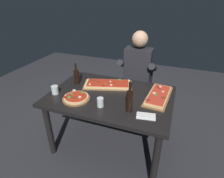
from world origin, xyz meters
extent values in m
plane|color=#2D2D33|center=(0.00, 0.00, 0.00)|extent=(6.40, 6.40, 0.00)
cube|color=black|center=(0.00, 0.00, 0.72)|extent=(1.40, 0.96, 0.04)
cylinder|color=black|center=(-0.62, -0.40, 0.35)|extent=(0.07, 0.07, 0.70)
cylinder|color=black|center=(0.62, -0.40, 0.35)|extent=(0.07, 0.07, 0.70)
cylinder|color=black|center=(-0.62, 0.40, 0.35)|extent=(0.07, 0.07, 0.70)
cylinder|color=black|center=(0.62, 0.40, 0.35)|extent=(0.07, 0.07, 0.70)
cube|color=olive|center=(-0.11, 0.20, 0.75)|extent=(0.65, 0.43, 0.02)
cube|color=#E5C184|center=(-0.11, 0.20, 0.77)|extent=(0.60, 0.39, 0.02)
cube|color=#B72D19|center=(-0.11, 0.20, 0.78)|extent=(0.55, 0.35, 0.01)
cylinder|color=maroon|center=(-0.04, 0.23, 0.78)|extent=(0.03, 0.03, 0.00)
cylinder|color=brown|center=(-0.34, 0.19, 0.79)|extent=(0.03, 0.03, 0.01)
cylinder|color=brown|center=(-0.23, 0.17, 0.78)|extent=(0.03, 0.03, 0.01)
cylinder|color=#4C7F2D|center=(-0.13, 0.16, 0.78)|extent=(0.03, 0.03, 0.01)
cylinder|color=#4C7F2D|center=(0.00, 0.33, 0.79)|extent=(0.04, 0.04, 0.01)
cylinder|color=beige|center=(-0.05, 0.15, 0.79)|extent=(0.03, 0.03, 0.01)
cylinder|color=beige|center=(-0.10, 0.24, 0.78)|extent=(0.02, 0.02, 0.00)
cylinder|color=beige|center=(-0.30, 0.08, 0.78)|extent=(0.03, 0.03, 0.00)
cylinder|color=maroon|center=(-0.13, 0.10, 0.79)|extent=(0.04, 0.04, 0.01)
cylinder|color=brown|center=(-0.29, 0.20, 0.78)|extent=(0.04, 0.04, 0.01)
cube|color=brown|center=(0.52, 0.14, 0.75)|extent=(0.28, 0.57, 0.02)
cube|color=#DBB270|center=(0.52, 0.14, 0.77)|extent=(0.25, 0.53, 0.02)
cube|color=red|center=(0.52, 0.14, 0.78)|extent=(0.22, 0.48, 0.01)
cylinder|color=maroon|center=(0.52, 0.27, 0.78)|extent=(0.03, 0.03, 0.00)
cylinder|color=maroon|center=(0.50, 0.28, 0.78)|extent=(0.03, 0.03, 0.00)
cylinder|color=maroon|center=(0.49, 0.30, 0.79)|extent=(0.03, 0.03, 0.01)
cylinder|color=beige|center=(0.56, 0.21, 0.79)|extent=(0.03, 0.03, 0.01)
cylinder|color=maroon|center=(0.44, -0.04, 0.79)|extent=(0.04, 0.04, 0.01)
cylinder|color=#4C7F2D|center=(0.50, 0.11, 0.78)|extent=(0.04, 0.04, 0.01)
cylinder|color=beige|center=(0.52, 0.32, 0.79)|extent=(0.03, 0.03, 0.01)
cylinder|color=brown|center=(0.58, 0.07, 0.79)|extent=(0.04, 0.04, 0.01)
cylinder|color=beige|center=(0.47, 0.13, 0.78)|extent=(0.04, 0.04, 0.01)
cylinder|color=brown|center=(-0.32, -0.23, 0.75)|extent=(0.30, 0.30, 0.02)
cylinder|color=#E5C184|center=(-0.32, -0.23, 0.77)|extent=(0.27, 0.27, 0.02)
cylinder|color=#B72D19|center=(-0.32, -0.23, 0.78)|extent=(0.24, 0.24, 0.01)
cylinder|color=brown|center=(-0.33, -0.27, 0.79)|extent=(0.04, 0.04, 0.01)
cylinder|color=#4C7F2D|center=(-0.38, -0.21, 0.79)|extent=(0.04, 0.04, 0.01)
cylinder|color=brown|center=(-0.35, -0.19, 0.79)|extent=(0.02, 0.02, 0.01)
cylinder|color=#4C7F2D|center=(-0.37, -0.28, 0.79)|extent=(0.04, 0.04, 0.01)
cylinder|color=#4C7F2D|center=(-0.29, -0.13, 0.78)|extent=(0.04, 0.04, 0.01)
cylinder|color=brown|center=(-0.38, -0.27, 0.78)|extent=(0.03, 0.03, 0.00)
cylinder|color=beige|center=(-0.27, -0.23, 0.79)|extent=(0.03, 0.03, 0.01)
cylinder|color=brown|center=(-0.30, -0.26, 0.79)|extent=(0.04, 0.04, 0.01)
cylinder|color=maroon|center=(-0.42, -0.29, 0.78)|extent=(0.04, 0.04, 0.01)
cylinder|color=maroon|center=(-0.26, -0.18, 0.79)|extent=(0.03, 0.03, 0.01)
cylinder|color=beige|center=(-0.40, -0.13, 0.79)|extent=(0.04, 0.04, 0.01)
cylinder|color=maroon|center=(-0.38, -0.24, 0.79)|extent=(0.03, 0.03, 0.01)
cylinder|color=black|center=(0.29, -0.23, 0.85)|extent=(0.07, 0.07, 0.22)
cylinder|color=black|center=(0.29, -0.23, 1.00)|extent=(0.03, 0.03, 0.09)
cylinder|color=black|center=(0.29, -0.23, 1.05)|extent=(0.03, 0.03, 0.01)
cylinder|color=black|center=(-0.51, 0.12, 0.83)|extent=(0.07, 0.07, 0.18)
cylinder|color=black|center=(-0.51, 0.12, 0.96)|extent=(0.02, 0.02, 0.08)
cylinder|color=black|center=(-0.51, 0.12, 1.01)|extent=(0.03, 0.03, 0.01)
cylinder|color=silver|center=(-0.61, -0.20, 0.79)|extent=(0.08, 0.08, 0.10)
cylinder|color=silver|center=(-0.61, -0.20, 0.76)|extent=(0.06, 0.06, 0.05)
cylinder|color=silver|center=(-0.01, -0.26, 0.79)|extent=(0.07, 0.07, 0.10)
cylinder|color=silver|center=(-0.01, -0.26, 0.76)|extent=(0.06, 0.06, 0.04)
cube|color=white|center=(0.47, -0.27, 0.74)|extent=(0.19, 0.14, 0.01)
cube|color=silver|center=(0.47, -0.29, 0.75)|extent=(0.17, 0.04, 0.00)
cube|color=silver|center=(0.46, -0.25, 0.75)|extent=(0.17, 0.04, 0.00)
cube|color=black|center=(0.13, 0.78, 0.43)|extent=(0.44, 0.44, 0.04)
cube|color=black|center=(0.13, 0.98, 0.66)|extent=(0.40, 0.04, 0.42)
cylinder|color=black|center=(-0.06, 0.59, 0.21)|extent=(0.04, 0.04, 0.41)
cylinder|color=black|center=(0.32, 0.59, 0.21)|extent=(0.04, 0.04, 0.41)
cylinder|color=black|center=(-0.06, 0.97, 0.21)|extent=(0.04, 0.04, 0.41)
cylinder|color=black|center=(0.32, 0.97, 0.21)|extent=(0.04, 0.04, 0.41)
cylinder|color=#23232D|center=(0.03, 0.60, 0.23)|extent=(0.11, 0.11, 0.45)
cylinder|color=#23232D|center=(0.23, 0.60, 0.23)|extent=(0.11, 0.11, 0.45)
cube|color=#23232D|center=(0.13, 0.68, 0.51)|extent=(0.34, 0.40, 0.12)
cube|color=#232328|center=(0.13, 0.78, 0.83)|extent=(0.38, 0.22, 0.52)
sphere|color=tan|center=(0.13, 0.78, 1.22)|extent=(0.22, 0.22, 0.22)
cylinder|color=#232328|center=(-0.09, 0.73, 0.86)|extent=(0.09, 0.31, 0.21)
cylinder|color=#232328|center=(0.35, 0.73, 0.86)|extent=(0.09, 0.31, 0.21)
camera|label=1|loc=(0.66, -1.72, 1.80)|focal=29.54mm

